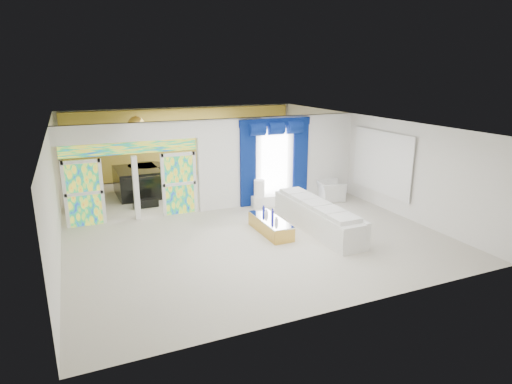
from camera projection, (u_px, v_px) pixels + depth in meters
name	position (u px, v px, depth m)	size (l,w,h in m)	color
floor	(232.00, 217.00, 13.67)	(12.00, 12.00, 0.00)	#B7AF9E
dividing_wall	(280.00, 159.00, 14.96)	(5.70, 0.18, 3.00)	white
dividing_header	(129.00, 132.00, 12.72)	(4.30, 0.18, 0.55)	white
stained_panel_left	(84.00, 193.00, 12.64)	(0.95, 0.04, 2.00)	#994C3F
stained_panel_right	(179.00, 184.00, 13.73)	(0.95, 0.04, 2.00)	#994C3F
stained_transom	(130.00, 148.00, 12.85)	(4.00, 0.05, 0.35)	#994C3F
window_pane	(274.00, 162.00, 14.79)	(1.00, 0.02, 2.30)	white
blue_drape_left	(248.00, 166.00, 14.40)	(0.55, 0.10, 2.80)	#030C47
blue_drape_right	(300.00, 161.00, 15.16)	(0.55, 0.10, 2.80)	#030C47
blue_pelmet	(275.00, 122.00, 14.39)	(2.60, 0.12, 0.25)	#030C47
wall_mirror	(382.00, 162.00, 14.25)	(0.04, 2.70, 1.90)	white
gold_curtains	(184.00, 143.00, 18.47)	(9.70, 0.12, 2.90)	#AF922A
white_sofa	(317.00, 218.00, 12.48)	(0.82, 3.82, 0.73)	white
coffee_table	(271.00, 226.00, 12.27)	(0.61, 1.82, 0.40)	gold
console_table	(267.00, 201.00, 14.74)	(1.09, 0.34, 0.36)	white
table_lamp	(259.00, 188.00, 14.50)	(0.36, 0.36, 0.58)	white
armchair	(330.00, 190.00, 15.47)	(1.00, 0.88, 0.65)	white
grand_piano	(138.00, 182.00, 15.93)	(1.52, 1.99, 1.01)	black
piano_bench	(146.00, 203.00, 14.62)	(0.83, 0.32, 0.28)	black
tv_console	(79.00, 199.00, 14.27)	(0.53, 0.48, 0.78)	#AB7B55
chandelier	(136.00, 125.00, 15.07)	(0.60, 0.60, 0.60)	gold
decanters	(270.00, 215.00, 12.33)	(0.16, 1.03, 0.26)	#181593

